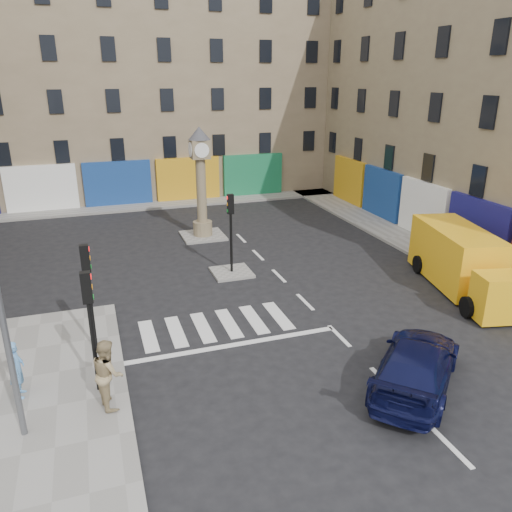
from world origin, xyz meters
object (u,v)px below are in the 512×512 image
traffic_light_left_near (90,313)px  navy_sedan (416,365)px  clock_pillar (201,176)px  pedestrian_tan (108,373)px  pedestrian_blue (17,369)px  yellow_van (463,262)px  traffic_light_left_far (88,281)px  traffic_light_island (231,221)px

traffic_light_left_near → navy_sedan: traffic_light_left_near is taller
clock_pillar → pedestrian_tan: size_ratio=3.04×
traffic_light_left_near → pedestrian_blue: (-2.13, 0.40, -1.60)m
yellow_van → pedestrian_blue: (-17.42, -2.54, -0.23)m
pedestrian_blue → pedestrian_tan: size_ratio=0.87×
traffic_light_left_near → traffic_light_left_far: same height
traffic_light_left_far → pedestrian_blue: traffic_light_left_far is taller
traffic_light_left_near → pedestrian_blue: 2.70m
yellow_van → pedestrian_tan: (-14.98, -3.78, -0.10)m
navy_sedan → yellow_van: (6.28, 5.59, 0.52)m
traffic_light_left_near → clock_pillar: 15.19m
traffic_light_left_far → pedestrian_blue: (-2.13, -2.00, -1.60)m
traffic_light_left_far → traffic_light_island: size_ratio=1.00×
traffic_light_island → yellow_van: traffic_light_island is taller
yellow_van → pedestrian_blue: bearing=-158.8°
traffic_light_left_far → navy_sedan: size_ratio=0.73×
clock_pillar → traffic_light_left_far: bearing=-118.9°
traffic_light_island → pedestrian_tan: bearing=-124.8°
traffic_light_left_near → traffic_light_island: bearing=51.1°
pedestrian_blue → yellow_van: bearing=-81.0°
traffic_light_island → pedestrian_blue: traffic_light_island is taller
navy_sedan → clock_pillar: bearing=-35.0°
pedestrian_tan → pedestrian_blue: bearing=52.2°
traffic_light_left_far → clock_pillar: 13.05m
traffic_light_island → pedestrian_blue: 11.33m
traffic_light_left_far → traffic_light_left_near: bearing=-90.0°
pedestrian_tan → yellow_van: bearing=-86.6°
traffic_light_left_far → navy_sedan: bearing=-29.3°
clock_pillar → navy_sedan: clock_pillar is taller
traffic_light_left_near → pedestrian_blue: traffic_light_left_near is taller
traffic_light_island → navy_sedan: (2.71, -10.46, -1.86)m
traffic_light_left_far → navy_sedan: (9.01, -5.06, -1.89)m
clock_pillar → pedestrian_tan: bearing=-112.3°
traffic_light_left_far → yellow_van: bearing=2.0°
pedestrian_blue → pedestrian_tan: pedestrian_tan is taller
traffic_light_left_near → traffic_light_island: traffic_light_left_near is taller
pedestrian_blue → clock_pillar: bearing=-31.5°
traffic_light_island → navy_sedan: size_ratio=0.73×
traffic_light_island → yellow_van: (8.98, -4.87, -1.34)m
clock_pillar → yellow_van: size_ratio=0.84×
yellow_van → pedestrian_blue: size_ratio=4.14×
navy_sedan → yellow_van: bearing=-92.6°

